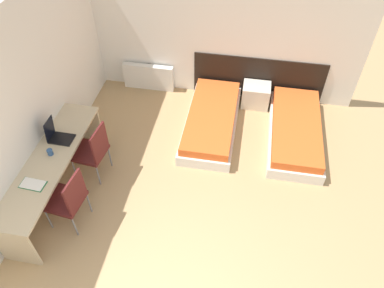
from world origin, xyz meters
name	(u,v)px	position (x,y,z in m)	size (l,w,h in m)	color
wall_back	(213,29)	(0.00, 4.59, 1.35)	(5.37, 0.05, 2.70)	white
wall_left	(34,96)	(-2.21, 2.28, 1.35)	(0.05, 5.57, 2.70)	white
headboard_panel	(258,79)	(0.90, 4.55, 0.44)	(2.45, 0.03, 0.87)	black
bed_near_window	(211,121)	(0.17, 3.51, 0.17)	(0.88, 2.02, 0.35)	silver
bed_near_door	(295,131)	(1.63, 3.51, 0.17)	(0.88, 2.02, 0.35)	silver
nightstand	(256,95)	(0.90, 4.32, 0.22)	(0.51, 0.40, 0.44)	beige
radiator	(149,77)	(-1.23, 4.47, 0.26)	(1.00, 0.12, 0.53)	silver
desk	(52,166)	(-1.89, 1.69, 0.59)	(0.58, 2.40, 0.73)	#C6B28E
chair_near_laptop	(93,150)	(-1.45, 2.14, 0.54)	(0.52, 0.52, 0.98)	#511919
chair_near_notebook	(69,198)	(-1.45, 1.23, 0.54)	(0.52, 0.52, 0.98)	#511919
laptop	(57,135)	(-1.93, 2.09, 0.80)	(0.35, 0.25, 0.35)	black
open_notebook	(33,184)	(-1.90, 1.23, 0.74)	(0.34, 0.20, 0.02)	#236B3D
mug	(50,152)	(-1.91, 1.78, 0.77)	(0.08, 0.08, 0.09)	#2D5184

